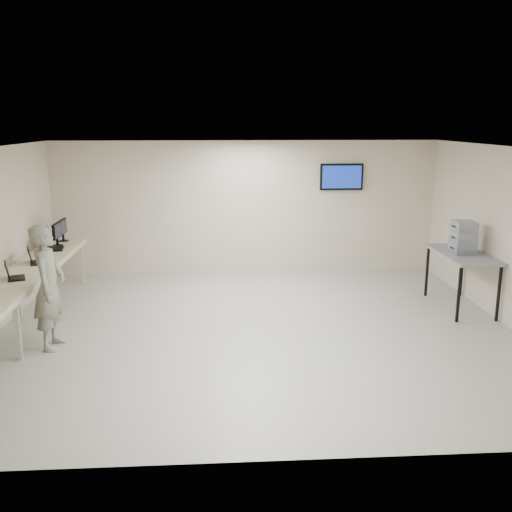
{
  "coord_description": "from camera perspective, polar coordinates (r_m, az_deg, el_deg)",
  "views": [
    {
      "loc": [
        -0.56,
        -8.35,
        3.18
      ],
      "look_at": [
        0.0,
        0.2,
        1.15
      ],
      "focal_mm": 40.0,
      "sensor_mm": 36.0,
      "label": 1
    }
  ],
  "objects": [
    {
      "name": "room",
      "position": [
        8.61,
        0.28,
        1.47
      ],
      "size": [
        8.01,
        7.01,
        2.81
      ],
      "color": "beige",
      "rests_on": "ground"
    },
    {
      "name": "workbench",
      "position": [
        9.19,
        -22.86,
        -2.59
      ],
      "size": [
        0.76,
        6.0,
        0.9
      ],
      "color": "beige",
      "rests_on": "ground"
    },
    {
      "name": "laptop_2",
      "position": [
        9.19,
        -23.17,
        -1.71
      ],
      "size": [
        0.37,
        0.39,
        0.26
      ],
      "rotation": [
        0.0,
        0.0,
        0.34
      ],
      "color": "black",
      "rests_on": "workbench"
    },
    {
      "name": "laptop_3",
      "position": [
        10.06,
        -21.26,
        -0.29
      ],
      "size": [
        0.39,
        0.42,
        0.28
      ],
      "rotation": [
        0.0,
        0.0,
        0.34
      ],
      "color": "black",
      "rests_on": "workbench"
    },
    {
      "name": "laptop_4",
      "position": [
        11.02,
        -19.78,
        1.0
      ],
      "size": [
        0.38,
        0.43,
        0.3
      ],
      "rotation": [
        0.0,
        0.0,
        0.17
      ],
      "color": "black",
      "rests_on": "workbench"
    },
    {
      "name": "monitor_near",
      "position": [
        11.29,
        -19.31,
        2.27
      ],
      "size": [
        0.19,
        0.44,
        0.43
      ],
      "color": "black",
      "rests_on": "workbench"
    },
    {
      "name": "monitor_far",
      "position": [
        11.69,
        -18.77,
        2.67
      ],
      "size": [
        0.19,
        0.44,
        0.43
      ],
      "color": "black",
      "rests_on": "workbench"
    },
    {
      "name": "soldier",
      "position": [
        8.57,
        -19.99,
        -2.94
      ],
      "size": [
        0.44,
        0.66,
        1.8
      ],
      "primitive_type": "imported",
      "rotation": [
        0.0,
        0.0,
        1.56
      ],
      "color": "gray",
      "rests_on": "ground"
    },
    {
      "name": "side_table",
      "position": [
        10.39,
        19.95,
        -0.11
      ],
      "size": [
        0.76,
        1.63,
        0.98
      ],
      "color": "slate",
      "rests_on": "ground"
    },
    {
      "name": "storage_bins",
      "position": [
        10.31,
        20.01,
        1.78
      ],
      "size": [
        0.35,
        0.39,
        0.56
      ],
      "color": "gray",
      "rests_on": "side_table"
    }
  ]
}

